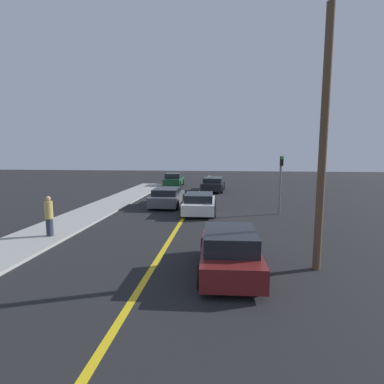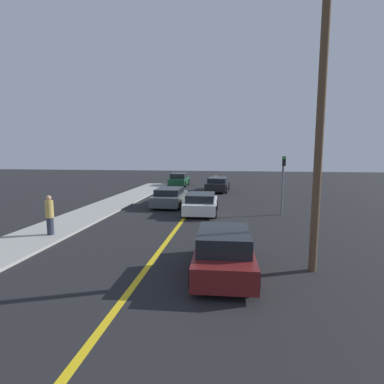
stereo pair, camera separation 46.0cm
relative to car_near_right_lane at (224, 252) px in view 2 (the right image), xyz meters
name	(u,v)px [view 2 (the right image)]	position (x,y,z in m)	size (l,w,h in m)	color
road_center_line	(187,214)	(-2.45, 8.55, -0.66)	(0.20, 60.00, 0.01)	gold
sidewalk_left	(90,214)	(-8.17, 7.57, -0.60)	(2.69, 34.04, 0.12)	#9E9E99
car_near_right_lane	(224,252)	(0.00, 0.00, 0.00)	(1.98, 3.98, 1.37)	maroon
car_ahead_center	(201,203)	(-1.66, 8.92, -0.05)	(2.05, 4.05, 1.23)	silver
car_far_distant	(170,197)	(-4.08, 11.23, -0.05)	(1.98, 4.33, 1.24)	#4C5156
car_parked_left_lot	(218,184)	(-1.20, 19.55, 0.00)	(2.23, 4.72, 1.32)	black
car_oncoming_far	(179,180)	(-5.69, 23.54, 0.01)	(1.95, 3.88, 1.40)	#144728
pedestrian_mid_group	(50,215)	(-7.61, 2.88, 0.32)	(0.34, 0.34, 1.73)	#282D3D
traffic_light	(283,179)	(3.12, 9.09, 1.50)	(0.18, 0.40, 3.45)	slate
utility_pole	(319,143)	(2.75, 0.54, 3.30)	(0.24, 0.24, 7.92)	brown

